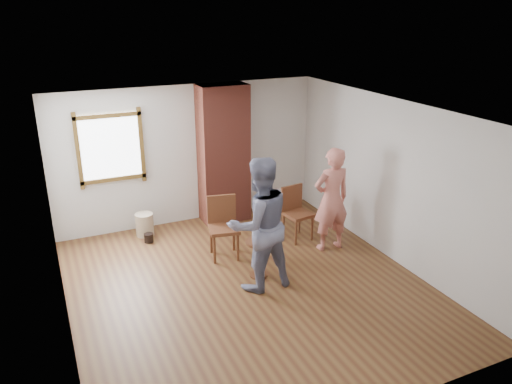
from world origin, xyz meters
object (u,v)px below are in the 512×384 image
dining_chair_left (223,223)px  person_pink (331,199)px  man (259,224)px  dining_chair_right (295,210)px  side_table (259,252)px  stoneware_crock (145,224)px

dining_chair_left → person_pink: person_pink is taller
dining_chair_left → man: size_ratio=0.51×
dining_chair_right → man: man is taller
dining_chair_left → man: man is taller
dining_chair_right → side_table: bearing=-149.2°
dining_chair_left → person_pink: 1.84m
side_table → man: man is taller
dining_chair_right → side_table: 1.52m
dining_chair_left → side_table: dining_chair_left is taller
dining_chair_right → side_table: (-1.16, -0.97, -0.13)m
person_pink → side_table: bearing=15.3°
dining_chair_right → stoneware_crock: bearing=144.5°
person_pink → stoneware_crock: bearing=-31.6°
stoneware_crock → dining_chair_left: dining_chair_left is taller
side_table → stoneware_crock: bearing=120.1°
dining_chair_left → person_pink: (1.73, -0.53, 0.32)m
stoneware_crock → dining_chair_left: 1.69m
dining_chair_left → dining_chair_right: (1.40, 0.08, -0.03)m
dining_chair_right → man: bearing=-145.0°
stoneware_crock → person_pink: person_pink is taller
dining_chair_right → side_table: size_ratio=1.59×
man → dining_chair_left: bearing=-87.6°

